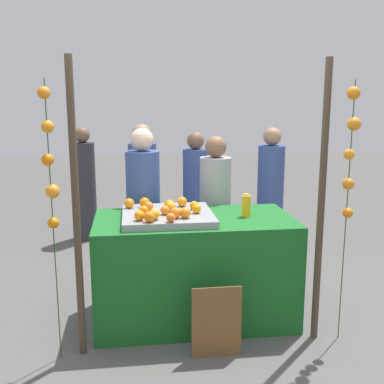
# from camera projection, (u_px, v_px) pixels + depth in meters

# --- Properties ---
(ground_plane) EXTENTS (24.00, 24.00, 0.00)m
(ground_plane) POSITION_uv_depth(u_px,v_px,m) (194.00, 317.00, 4.26)
(ground_plane) COLOR #565451
(stall_counter) EXTENTS (1.73, 0.89, 0.93)m
(stall_counter) POSITION_uv_depth(u_px,v_px,m) (194.00, 268.00, 4.17)
(stall_counter) COLOR #196023
(stall_counter) RESTS_ON ground_plane
(orange_tray) EXTENTS (0.77, 0.73, 0.06)m
(orange_tray) POSITION_uv_depth(u_px,v_px,m) (168.00, 216.00, 4.02)
(orange_tray) COLOR gray
(orange_tray) RESTS_ON stall_counter
(orange_0) EXTENTS (0.09, 0.09, 0.09)m
(orange_0) POSITION_uv_depth(u_px,v_px,m) (149.00, 217.00, 3.70)
(orange_0) COLOR orange
(orange_0) RESTS_ON orange_tray
(orange_1) EXTENTS (0.08, 0.08, 0.08)m
(orange_1) POSITION_uv_depth(u_px,v_px,m) (194.00, 205.00, 4.11)
(orange_1) COLOR orange
(orange_1) RESTS_ON orange_tray
(orange_2) EXTENTS (0.08, 0.08, 0.08)m
(orange_2) POSITION_uv_depth(u_px,v_px,m) (144.00, 210.00, 3.93)
(orange_2) COLOR orange
(orange_2) RESTS_ON orange_tray
(orange_3) EXTENTS (0.09, 0.09, 0.09)m
(orange_3) POSITION_uv_depth(u_px,v_px,m) (182.00, 202.00, 4.22)
(orange_3) COLOR orange
(orange_3) RESTS_ON orange_tray
(orange_4) EXTENTS (0.09, 0.09, 0.09)m
(orange_4) POSITION_uv_depth(u_px,v_px,m) (129.00, 203.00, 4.17)
(orange_4) COLOR orange
(orange_4) RESTS_ON orange_tray
(orange_5) EXTENTS (0.09, 0.09, 0.09)m
(orange_5) POSITION_uv_depth(u_px,v_px,m) (169.00, 205.00, 4.10)
(orange_5) COLOR orange
(orange_5) RESTS_ON orange_tray
(orange_6) EXTENTS (0.08, 0.08, 0.08)m
(orange_6) POSITION_uv_depth(u_px,v_px,m) (165.00, 210.00, 3.93)
(orange_6) COLOR orange
(orange_6) RESTS_ON orange_tray
(orange_7) EXTENTS (0.08, 0.08, 0.08)m
(orange_7) POSITION_uv_depth(u_px,v_px,m) (148.00, 206.00, 4.06)
(orange_7) COLOR orange
(orange_7) RESTS_ON orange_tray
(orange_8) EXTENTS (0.09, 0.09, 0.09)m
(orange_8) POSITION_uv_depth(u_px,v_px,m) (145.00, 203.00, 4.19)
(orange_8) COLOR orange
(orange_8) RESTS_ON orange_tray
(orange_9) EXTENTS (0.09, 0.09, 0.09)m
(orange_9) POSITION_uv_depth(u_px,v_px,m) (154.00, 214.00, 3.77)
(orange_9) COLOR orange
(orange_9) RESTS_ON orange_tray
(orange_10) EXTENTS (0.09, 0.09, 0.09)m
(orange_10) POSITION_uv_depth(u_px,v_px,m) (185.00, 213.00, 3.82)
(orange_10) COLOR orange
(orange_10) RESTS_ON orange_tray
(orange_11) EXTENTS (0.08, 0.08, 0.08)m
(orange_11) POSITION_uv_depth(u_px,v_px,m) (171.00, 217.00, 3.70)
(orange_11) COLOR orange
(orange_11) RESTS_ON orange_tray
(orange_12) EXTENTS (0.09, 0.09, 0.09)m
(orange_12) POSITION_uv_depth(u_px,v_px,m) (171.00, 207.00, 4.02)
(orange_12) COLOR orange
(orange_12) RESTS_ON orange_tray
(orange_13) EXTENTS (0.08, 0.08, 0.08)m
(orange_13) POSITION_uv_depth(u_px,v_px,m) (139.00, 216.00, 3.75)
(orange_13) COLOR orange
(orange_13) RESTS_ON orange_tray
(orange_14) EXTENTS (0.09, 0.09, 0.09)m
(orange_14) POSITION_uv_depth(u_px,v_px,m) (175.00, 213.00, 3.81)
(orange_14) COLOR orange
(orange_14) RESTS_ON orange_tray
(orange_15) EXTENTS (0.08, 0.08, 0.08)m
(orange_15) POSITION_uv_depth(u_px,v_px,m) (197.00, 209.00, 3.98)
(orange_15) COLOR orange
(orange_15) RESTS_ON orange_tray
(juice_bottle) EXTENTS (0.08, 0.08, 0.20)m
(juice_bottle) POSITION_uv_depth(u_px,v_px,m) (246.00, 206.00, 4.10)
(juice_bottle) COLOR #F1AC1A
(juice_bottle) RESTS_ON stall_counter
(chalkboard_sign) EXTENTS (0.38, 0.03, 0.58)m
(chalkboard_sign) POSITION_uv_depth(u_px,v_px,m) (216.00, 322.00, 3.57)
(chalkboard_sign) COLOR brown
(chalkboard_sign) RESTS_ON ground_plane
(vendor_left) EXTENTS (0.33, 0.33, 1.67)m
(vendor_left) POSITION_uv_depth(u_px,v_px,m) (144.00, 217.00, 4.70)
(vendor_left) COLOR #384C8C
(vendor_left) RESTS_ON ground_plane
(vendor_right) EXTENTS (0.32, 0.32, 1.59)m
(vendor_right) POSITION_uv_depth(u_px,v_px,m) (215.00, 219.00, 4.79)
(vendor_right) COLOR #99999E
(vendor_right) RESTS_ON ground_plane
(crowd_person_0) EXTENTS (0.33, 0.33, 1.65)m
(crowd_person_0) POSITION_uv_depth(u_px,v_px,m) (143.00, 199.00, 5.59)
(crowd_person_0) COLOR #384C8C
(crowd_person_0) RESTS_ON ground_plane
(crowd_person_1) EXTENTS (0.31, 0.31, 1.55)m
(crowd_person_1) POSITION_uv_depth(u_px,v_px,m) (196.00, 199.00, 5.78)
(crowd_person_1) COLOR #384C8C
(crowd_person_1) RESTS_ON ground_plane
(crowd_person_2) EXTENTS (0.32, 0.32, 1.61)m
(crowd_person_2) POSITION_uv_depth(u_px,v_px,m) (270.00, 198.00, 5.74)
(crowd_person_2) COLOR #384C8C
(crowd_person_2) RESTS_ON ground_plane
(crowd_person_3) EXTENTS (0.31, 0.31, 1.56)m
(crowd_person_3) POSITION_uv_depth(u_px,v_px,m) (85.00, 188.00, 6.47)
(crowd_person_3) COLOR #333338
(crowd_person_3) RESTS_ON ground_plane
(canopy_post_left) EXTENTS (0.06, 0.06, 2.26)m
(canopy_post_left) POSITION_uv_depth(u_px,v_px,m) (76.00, 213.00, 3.44)
(canopy_post_left) COLOR #473828
(canopy_post_left) RESTS_ON ground_plane
(canopy_post_right) EXTENTS (0.06, 0.06, 2.26)m
(canopy_post_right) POSITION_uv_depth(u_px,v_px,m) (321.00, 205.00, 3.68)
(canopy_post_right) COLOR #473828
(canopy_post_right) RESTS_ON ground_plane
(garland_strand_left) EXTENTS (0.11, 0.11, 2.09)m
(garland_strand_left) POSITION_uv_depth(u_px,v_px,m) (49.00, 162.00, 3.29)
(garland_strand_left) COLOR #2D4C23
(garland_strand_left) RESTS_ON ground_plane
(garland_strand_right) EXTENTS (0.12, 0.11, 2.09)m
(garland_strand_right) POSITION_uv_depth(u_px,v_px,m) (351.00, 147.00, 3.57)
(garland_strand_right) COLOR #2D4C23
(garland_strand_right) RESTS_ON ground_plane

